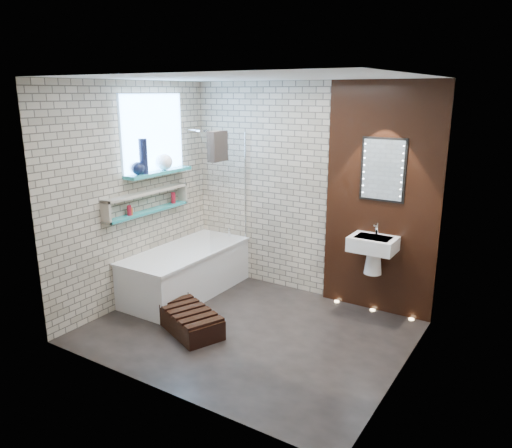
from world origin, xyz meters
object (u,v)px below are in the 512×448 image
Objects in this scene: bathtub at (186,271)px; bath_screen at (229,191)px; walnut_step at (187,319)px; washbasin at (373,249)px; led_mirror at (383,170)px.

bathtub is 1.14m from bath_screen.
bathtub is at bearing -128.90° from bath_screen.
bathtub is 1.85× the size of walnut_step.
washbasin reaches higher than walnut_step.
walnut_step is (0.62, -0.75, -0.19)m from bathtub.
led_mirror is (0.00, 0.16, 0.86)m from washbasin.
bathtub reaches higher than walnut_step.
washbasin is at bearing 41.56° from walnut_step.
led_mirror is 0.74× the size of walnut_step.
washbasin is 0.88m from led_mirror.
walnut_step is (0.27, -1.19, -1.18)m from bath_screen.
washbasin is at bearing -90.00° from led_mirror.
washbasin reaches higher than bathtub.
walnut_step is at bearing -135.33° from led_mirror.
led_mirror is at bearing 90.00° from washbasin.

